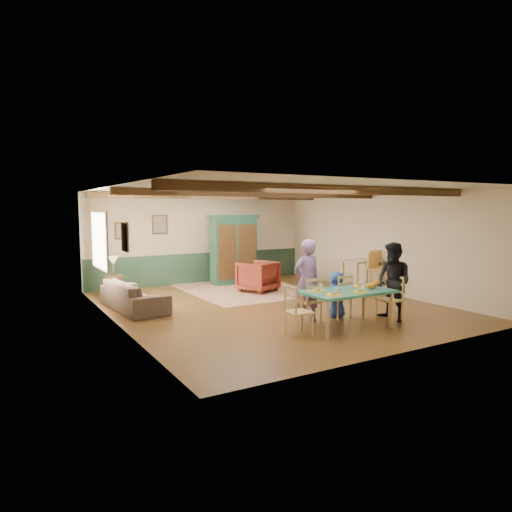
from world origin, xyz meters
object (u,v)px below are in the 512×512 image
person_child (337,295)px  sofa (134,296)px  armchair (258,276)px  bar_stool_right (380,273)px  cat (372,285)px  counter_table (362,277)px  armoire (233,249)px  bar_stool_left (378,275)px  dining_table (347,309)px  person_woman (393,282)px  dining_chair_far_left (309,300)px  end_table (114,286)px  person_man (307,281)px  table_lamp (113,266)px  dining_chair_end_right (389,299)px  dining_chair_far_right (339,296)px  dining_chair_end_left (299,311)px

person_child → sofa: size_ratio=0.44×
armchair → bar_stool_right: size_ratio=0.80×
cat → counter_table: size_ratio=0.32×
person_child → armoire: armoire is taller
bar_stool_right → bar_stool_left: bearing=-134.2°
dining_table → person_woman: person_woman is taller
dining_chair_far_left → counter_table: bearing=-149.4°
dining_table → person_woman: (1.20, -0.01, 0.43)m
dining_table → armoire: size_ratio=0.84×
person_woman → end_table: (-4.29, 5.41, -0.52)m
person_woman → armoire: 5.72m
person_man → table_lamp: bearing=-59.0°
person_man → dining_chair_end_right: bearing=152.7°
dining_chair_far_right → person_woman: 1.12m
counter_table → bar_stool_right: bearing=-43.4°
person_child → cat: size_ratio=2.79×
table_lamp → bar_stool_right: bar_stool_right is taller
dining_chair_far_left → person_man: size_ratio=0.55×
person_woman → cat: person_woman is taller
person_man → bar_stool_right: size_ratio=1.43×
dining_chair_end_right → dining_chair_far_left: bearing=-114.9°
dining_chair_far_left → armchair: (0.85, 3.45, -0.04)m
dining_chair_end_right → sofa: bearing=-130.6°
end_table → dining_chair_far_right: bearing=-53.6°
dining_chair_far_right → sofa: size_ratio=0.42×
cat → armchair: (-0.05, 4.25, -0.39)m
person_child → counter_table: size_ratio=0.89×
dining_chair_end_left → person_child: size_ratio=0.95×
sofa → end_table: 1.77m
dining_chair_far_right → person_woman: bearing=139.7°
person_man → armoire: (0.90, 4.89, 0.21)m
person_woman → sofa: (-4.26, 3.65, -0.47)m
sofa → counter_table: 5.88m
dining_chair_far_left → dining_chair_end_right: same height
person_woman → bar_stool_left: (1.49, 1.88, -0.22)m
dining_table → bar_stool_left: bearing=34.8°
dining_chair_end_left → person_child: (1.50, 0.75, 0.03)m
end_table → counter_table: bearing=-26.8°
dining_chair_far_left → sofa: (-2.67, 2.94, -0.14)m
counter_table → bar_stool_right: size_ratio=0.94×
armchair → end_table: bearing=-42.0°
person_child → bar_stool_right: size_ratio=0.84×
dining_chair_end_right → table_lamp: table_lamp is taller
armchair → dining_chair_end_left: bearing=46.5°
person_man → end_table: person_man is taller
dining_chair_far_right → person_child: person_child is taller
dining_table → armoire: 5.73m
cat → counter_table: bearing=50.4°
table_lamp → bar_stool_right: (6.13, -3.24, -0.22)m
dining_chair_end_right → person_child: (-0.71, 0.78, 0.03)m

